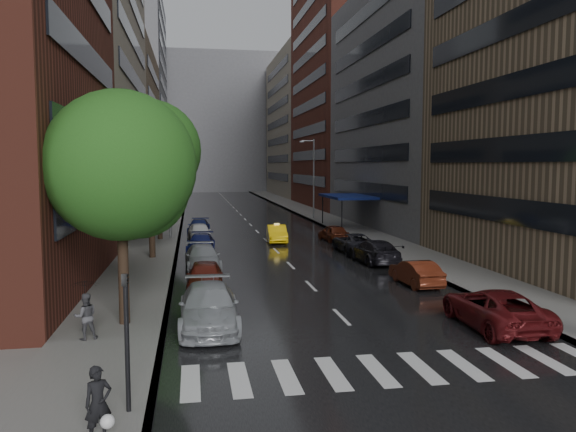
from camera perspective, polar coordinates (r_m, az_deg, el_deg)
The scene contains 20 objects.
ground at distance 19.80m, azimuth 8.57°, elevation -13.16°, with size 220.00×220.00×0.00m, color gray.
road at distance 68.37m, azimuth -4.69°, elevation -0.02°, with size 14.00×140.00×0.01m, color black.
sidewalk_left at distance 68.17m, azimuth -12.25°, elevation -0.08°, with size 4.00×140.00×0.15m, color gray.
sidewalk_right at distance 69.73m, azimuth 2.70°, elevation 0.15°, with size 4.00×140.00×0.15m, color gray.
crosswalk at distance 18.09m, azimuth 11.25°, elevation -14.98°, with size 13.15×2.80×0.01m.
buildings_left at distance 77.76m, azimuth -16.72°, elevation 12.22°, with size 8.00×108.00×38.00m.
buildings_right at distance 77.92m, azimuth 6.06°, elevation 11.68°, with size 8.05×109.10×36.00m.
building_far at distance 136.31m, azimuth -7.30°, elevation 9.29°, with size 40.00×14.00×32.00m, color slate.
tree_near at distance 22.04m, azimuth -16.65°, elevation 4.90°, with size 5.67×5.67×9.04m.
tree_mid at distance 37.69m, azimuth -13.82°, elevation 6.48°, with size 6.55×6.55×10.44m.
tree_far at distance 47.01m, azimuth -12.98°, elevation 4.27°, with size 5.10×5.10×8.12m.
taxi at distance 45.17m, azimuth -1.15°, elevation -1.81°, with size 1.47×4.23×1.39m, color yellow.
parked_cars_left at distance 35.27m, azimuth -8.71°, elevation -3.81°, with size 2.32×34.69×1.60m.
parked_cars_right at distance 33.68m, azimuth 10.17°, elevation -4.28°, with size 2.65×29.65×1.50m.
ped_bag_walker at distance 13.69m, azimuth -18.66°, elevation -17.70°, with size 0.72×0.63×1.67m.
ped_black_umbrella at distance 20.95m, azimuth -19.92°, elevation -8.45°, with size 0.96×0.98×2.09m.
traffic_light at distance 14.52m, azimuth -16.08°, elevation -10.98°, with size 0.18×0.15×3.45m.
street_lamp_left at distance 47.88m, azimuth -11.85°, elevation 3.51°, with size 1.74×0.22×9.00m.
street_lamp_right at distance 64.31m, azimuth 2.56°, elevation 4.02°, with size 1.74×0.22×9.00m.
awning at distance 54.99m, azimuth 6.06°, elevation 1.97°, with size 4.00×8.00×3.12m.
Camera 1 is at (-5.98, -17.83, 6.23)m, focal length 35.00 mm.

